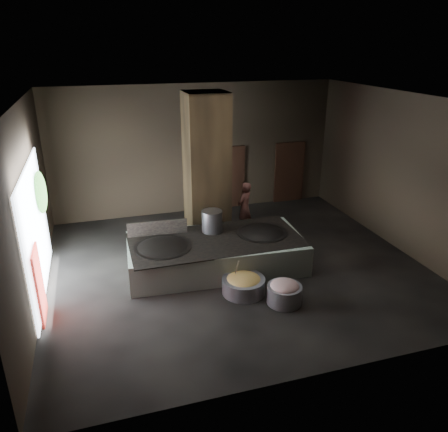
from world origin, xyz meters
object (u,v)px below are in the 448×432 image
object	(u,v)px
wok_left	(163,250)
stock_pot	(212,221)
hearth_platform	(216,253)
veg_basin	(244,286)
meat_basin	(284,294)
wok_right	(262,235)
cook	(245,207)

from	to	relation	value
wok_left	stock_pot	world-z (taller)	stock_pot
hearth_platform	wok_left	bearing A→B (deg)	-174.27
stock_pot	veg_basin	world-z (taller)	stock_pot
meat_basin	stock_pot	bearing A→B (deg)	110.23
wok_left	veg_basin	size ratio (longest dim) A/B	1.39
stock_pot	meat_basin	xyz separation A→B (m)	(1.01, -2.74, -0.90)
hearth_platform	wok_right	world-z (taller)	wok_right
cook	meat_basin	distance (m)	4.31
hearth_platform	cook	world-z (taller)	cook
wok_left	cook	size ratio (longest dim) A/B	0.89
wok_left	veg_basin	bearing A→B (deg)	-39.65
wok_left	meat_basin	xyz separation A→B (m)	(2.51, -2.14, -0.52)
cook	veg_basin	distance (m)	3.81
cook	veg_basin	size ratio (longest dim) A/B	1.56
wok_right	cook	bearing A→B (deg)	84.48
hearth_platform	meat_basin	xyz separation A→B (m)	(1.06, -2.19, -0.18)
cook	hearth_platform	bearing A→B (deg)	13.82
hearth_platform	wok_right	size ratio (longest dim) A/B	3.41
hearth_platform	cook	size ratio (longest dim) A/B	2.83
stock_pot	meat_basin	bearing A→B (deg)	-69.77
hearth_platform	meat_basin	bearing A→B (deg)	-60.42
wok_left	wok_right	bearing A→B (deg)	2.05
veg_basin	wok_right	bearing A→B (deg)	55.31
hearth_platform	stock_pot	world-z (taller)	stock_pot
wok_right	cook	xyz separation A→B (m)	(0.19, 2.00, 0.08)
hearth_platform	wok_left	xyz separation A→B (m)	(-1.45, -0.05, 0.34)
wok_right	cook	distance (m)	2.01
stock_pot	meat_basin	world-z (taller)	stock_pot
hearth_platform	cook	distance (m)	2.60
wok_right	stock_pot	distance (m)	1.44
wok_left	meat_basin	world-z (taller)	wok_left
stock_pot	cook	world-z (taller)	cook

